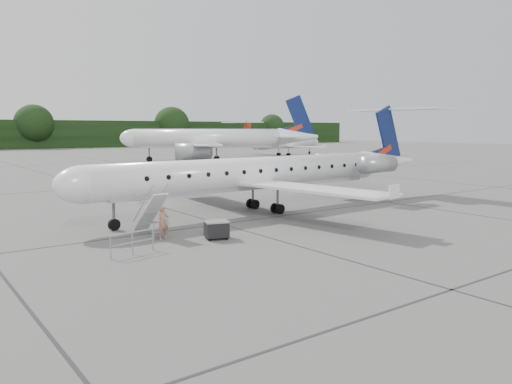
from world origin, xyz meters
TOP-DOWN VIEW (x-y plane):
  - ground at (0.00, 0.00)m, footprint 320.00×320.00m
  - main_regional_jet at (-2.65, 7.09)m, footprint 29.44×21.62m
  - airstair at (-11.22, 4.49)m, footprint 0.93×2.55m
  - passenger at (-11.17, 3.08)m, footprint 0.67×0.48m
  - safety_railing at (-13.62, 1.16)m, footprint 2.17×0.50m
  - baggage_cart at (-8.91, 1.64)m, footprint 1.37×1.23m
  - bg_narrowbody at (21.20, 52.92)m, footprint 37.85×35.15m
  - bg_regional_right at (44.58, 60.22)m, footprint 30.40×25.14m

SIDE VIEW (x-z plane):
  - ground at x=0.00m, z-range 0.00..0.00m
  - baggage_cart at x=-8.91m, z-range 0.00..0.99m
  - safety_railing at x=-13.62m, z-range 0.00..1.00m
  - passenger at x=-11.17m, z-range 0.00..1.71m
  - airstair at x=-11.22m, z-range 0.00..2.32m
  - bg_regional_right at x=44.58m, z-range 0.00..6.93m
  - main_regional_jet at x=-2.65m, z-range 0.00..7.39m
  - bg_narrowbody at x=21.20m, z-range 0.00..11.05m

